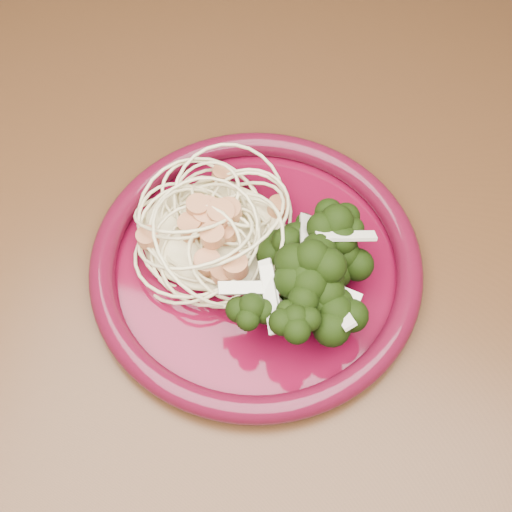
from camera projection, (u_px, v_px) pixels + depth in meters
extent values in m
cube|color=#472814|center=(292.00, 325.00, 0.53)|extent=(1.20, 0.80, 0.04)
cylinder|color=#472814|center=(0.00, 145.00, 1.11)|extent=(0.06, 0.06, 0.71)
cylinder|color=#4E0618|center=(256.00, 268.00, 0.53)|extent=(0.31, 0.31, 0.01)
torus|color=#4E091B|center=(256.00, 263.00, 0.53)|extent=(0.32, 0.32, 0.02)
ellipsoid|color=beige|center=(214.00, 229.00, 0.53)|extent=(0.14, 0.14, 0.03)
ellipsoid|color=black|center=(312.00, 286.00, 0.49)|extent=(0.13, 0.16, 0.05)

